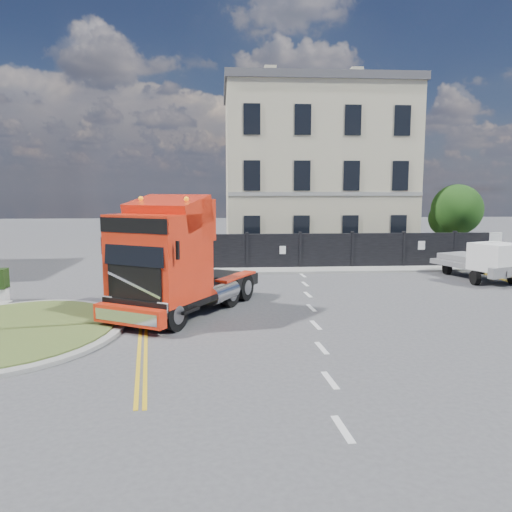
{
  "coord_description": "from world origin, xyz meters",
  "views": [
    {
      "loc": [
        -0.46,
        -18.73,
        4.48
      ],
      "look_at": [
        0.96,
        1.22,
        1.8
      ],
      "focal_mm": 35.0,
      "sensor_mm": 36.0,
      "label": 1
    }
  ],
  "objects": [
    {
      "name": "pavement_far",
      "position": [
        6.0,
        8.1,
        0.06
      ],
      "size": [
        20.0,
        1.6,
        0.12
      ],
      "primitive_type": "cube",
      "color": "gray",
      "rests_on": "ground"
    },
    {
      "name": "hoarding_fence",
      "position": [
        6.55,
        9.0,
        1.0
      ],
      "size": [
        18.8,
        0.25,
        2.0
      ],
      "color": "black",
      "rests_on": "ground"
    },
    {
      "name": "ground",
      "position": [
        0.0,
        0.0,
        0.0
      ],
      "size": [
        120.0,
        120.0,
        0.0
      ],
      "primitive_type": "plane",
      "color": "#424244",
      "rests_on": "ground"
    },
    {
      "name": "flatbed_pickup",
      "position": [
        12.43,
        4.19,
        1.06
      ],
      "size": [
        3.45,
        5.18,
        1.97
      ],
      "rotation": [
        0.0,
        0.0,
        0.37
      ],
      "color": "slate",
      "rests_on": "ground"
    },
    {
      "name": "traffic_island",
      "position": [
        -7.0,
        -3.0,
        0.08
      ],
      "size": [
        6.8,
        6.8,
        0.17
      ],
      "color": "gray",
      "rests_on": "ground"
    },
    {
      "name": "truck",
      "position": [
        -2.19,
        -1.32,
        1.86
      ],
      "size": [
        5.64,
        7.28,
        4.14
      ],
      "rotation": [
        0.0,
        0.0,
        -0.51
      ],
      "color": "black",
      "rests_on": "ground"
    },
    {
      "name": "tree",
      "position": [
        14.38,
        12.1,
        3.05
      ],
      "size": [
        3.2,
        3.2,
        4.8
      ],
      "color": "#382619",
      "rests_on": "ground"
    },
    {
      "name": "georgian_building",
      "position": [
        6.0,
        16.5,
        5.77
      ],
      "size": [
        12.3,
        10.3,
        12.8
      ],
      "color": "#BEB497",
      "rests_on": "ground"
    }
  ]
}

